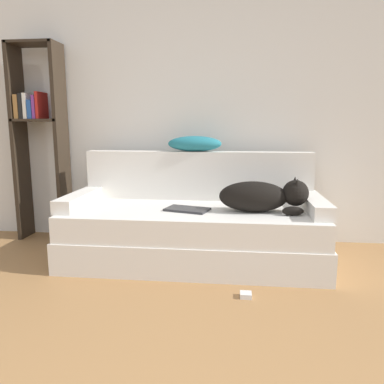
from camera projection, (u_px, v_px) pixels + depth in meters
name	position (u px, v px, depth m)	size (l,w,h in m)	color
wall_back	(215.00, 99.00, 3.52)	(7.16, 0.06, 2.70)	silver
couch	(193.00, 235.00, 3.07)	(2.06, 0.92, 0.44)	silver
couch_backrest	(198.00, 175.00, 3.38)	(2.02, 0.15, 0.43)	silver
couch_arm_left	(80.00, 199.00, 3.12)	(0.15, 0.73, 0.11)	silver
couch_arm_right	(315.00, 205.00, 2.91)	(0.15, 0.73, 0.11)	silver
dog	(263.00, 196.00, 2.88)	(0.68, 0.25, 0.27)	black
laptop	(187.00, 209.00, 2.95)	(0.38, 0.28, 0.02)	#2D2D30
throw_pillow	(195.00, 144.00, 3.33)	(0.48, 0.21, 0.14)	teal
bookshelf	(38.00, 130.00, 3.58)	(0.46, 0.26, 1.86)	#2D2319
power_adapter	(246.00, 295.00, 2.43)	(0.07, 0.07, 0.03)	silver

